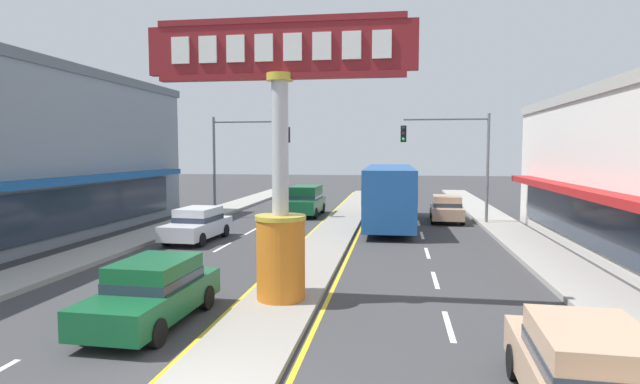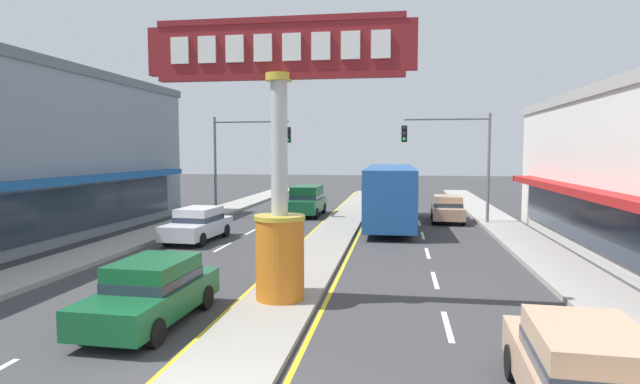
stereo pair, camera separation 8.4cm
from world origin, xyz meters
The scene contains 13 objects.
median_strip centered at (0.00, 18.00, 0.07)m, with size 2.06×52.00×0.14m, color gray.
sidewalk_left centered at (-8.75, 16.00, 0.09)m, with size 2.24×60.00×0.18m, color #9E9B93.
sidewalk_right centered at (8.75, 16.00, 0.09)m, with size 2.24×60.00×0.18m, color #9E9B93.
lane_markings centered at (0.00, 16.65, 0.00)m, with size 8.80×52.00×0.01m.
district_sign centered at (0.00, 5.95, 3.74)m, with size 7.16×1.38×7.47m.
traffic_light_left_side centered at (-6.27, 22.76, 4.25)m, with size 4.86×0.46×6.20m.
traffic_light_right_side centered at (6.27, 21.96, 4.25)m, with size 4.86×0.46×6.20m.
sedan_near_right_lane centered at (-5.98, 14.91, 0.79)m, with size 2.03×4.40×1.53m.
bus_far_right_lane centered at (2.68, 21.22, 1.87)m, with size 2.67×11.23×3.26m.
sedan_near_left_lane centered at (5.98, 0.66, 0.79)m, with size 1.99×4.38×1.53m.
sedan_mid_left_lane centered at (5.98, 23.26, 0.79)m, with size 1.96×4.36×1.53m.
sedan_far_left_oncoming centered at (-2.68, 3.94, 0.79)m, with size 1.94×4.35×1.53m.
suv_kerb_right centered at (-2.68, 24.79, 0.98)m, with size 2.03×4.63×1.90m.
Camera 2 is at (3.16, -7.38, 4.14)m, focal length 28.83 mm.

